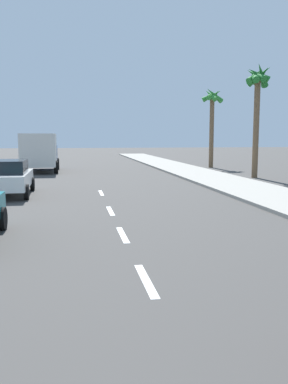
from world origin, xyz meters
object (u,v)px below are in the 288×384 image
(palm_tree_far, at_px, (258,90))
(palm_tree_distant, at_px, (212,108))
(delivery_truck, at_px, (40,151))
(parked_car_white, at_px, (7,177))

(palm_tree_far, xyz_separation_m, palm_tree_distant, (0.18, 8.96, -0.53))
(delivery_truck, xyz_separation_m, palm_tree_distant, (13.92, 1.98, 3.44))
(delivery_truck, bearing_deg, palm_tree_far, -27.55)
(delivery_truck, xyz_separation_m, palm_tree_far, (13.75, -6.97, 3.97))
(parked_car_white, xyz_separation_m, palm_tree_distant, (14.38, 14.63, 4.10))
(palm_tree_distant, bearing_deg, delivery_truck, -171.90)
(palm_tree_far, bearing_deg, palm_tree_distant, 88.87)
(parked_car_white, height_order, palm_tree_distant, palm_tree_distant)
(palm_tree_far, height_order, palm_tree_distant, palm_tree_far)
(delivery_truck, distance_m, palm_tree_far, 15.92)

